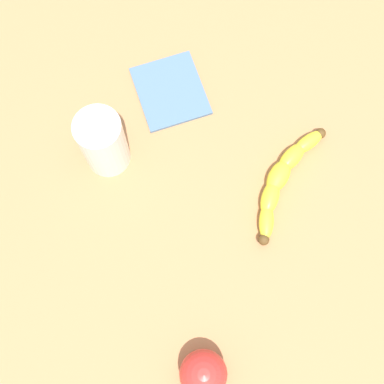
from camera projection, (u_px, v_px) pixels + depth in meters
The scene contains 5 objects.
wooden_tabletop at pixel (210, 194), 87.98cm from camera, with size 120.00×120.00×3.00cm, color #AC7448.
banana at pixel (283, 178), 85.50cm from camera, with size 21.43×9.02×3.27cm.
smoothie_glass at pixel (104, 144), 82.86cm from camera, with size 7.28×7.28×12.40cm.
apple_fruit at pixel (203, 374), 74.92cm from camera, with size 6.91×6.91×6.91cm, color red.
folded_napkin at pixel (170, 91), 91.63cm from camera, with size 11.23×12.83×0.60cm, color slate.
Camera 1 is at (20.01, 16.09, 85.70)cm, focal length 49.25 mm.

